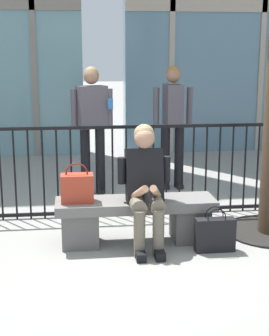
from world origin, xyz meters
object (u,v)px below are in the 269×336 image
object	(u,v)px
shopping_bag	(215,234)
seated_person_with_phone	(145,183)
bystander_at_railing	(173,118)
bystander_further_back	(92,121)
stone_bench	(136,216)
handbag_on_bench	(77,188)

from	to	relation	value
shopping_bag	seated_person_with_phone	bearing A→B (deg)	162.53
bystander_at_railing	bystander_further_back	distance (m)	1.14
shopping_bag	bystander_at_railing	size ratio (longest dim) A/B	0.26
stone_bench	shopping_bag	world-z (taller)	stone_bench
bystander_at_railing	stone_bench	bearing A→B (deg)	-110.58
handbag_on_bench	bystander_further_back	distance (m)	1.98
stone_bench	bystander_at_railing	size ratio (longest dim) A/B	0.94
stone_bench	seated_person_with_phone	xyz separation A→B (m)	(0.08, -0.13, 0.38)
bystander_further_back	stone_bench	bearing A→B (deg)	-79.74
seated_person_with_phone	handbag_on_bench	world-z (taller)	seated_person_with_phone
stone_bench	bystander_further_back	world-z (taller)	bystander_further_back
handbag_on_bench	bystander_further_back	bearing A→B (deg)	83.03
seated_person_with_phone	shopping_bag	size ratio (longest dim) A/B	2.75
bystander_at_railing	bystander_further_back	world-z (taller)	same
seated_person_with_phone	bystander_at_railing	size ratio (longest dim) A/B	0.71
bystander_at_railing	shopping_bag	bearing A→B (deg)	-91.25
seated_person_with_phone	stone_bench	bearing A→B (deg)	121.00
seated_person_with_phone	bystander_further_back	distance (m)	2.11
handbag_on_bench	bystander_further_back	size ratio (longest dim) A/B	0.23
shopping_bag	bystander_further_back	size ratio (longest dim) A/B	0.26
shopping_bag	bystander_further_back	distance (m)	2.62
stone_bench	bystander_further_back	distance (m)	2.07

